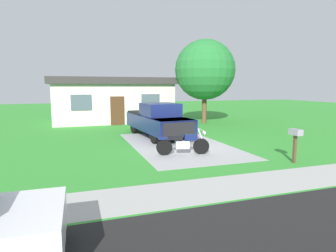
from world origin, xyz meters
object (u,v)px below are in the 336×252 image
pickup_truck (157,120)px  shade_tree (205,70)px  mailbox (295,137)px  motorcycle (183,143)px  neighbor_house (112,99)px

pickup_truck → shade_tree: 7.67m
mailbox → motorcycle: bearing=143.6°
pickup_truck → mailbox: size_ratio=4.58×
pickup_truck → neighbor_house: (-1.36, 8.21, 0.84)m
shade_tree → neighbor_house: 7.75m
motorcycle → neighbor_house: neighbor_house is taller
motorcycle → mailbox: 4.26m
mailbox → shade_tree: shade_tree is taller
pickup_truck → motorcycle: bearing=-92.9°
mailbox → shade_tree: size_ratio=0.20×
motorcycle → mailbox: size_ratio=1.74×
pickup_truck → shade_tree: size_ratio=0.91×
motorcycle → pickup_truck: 4.60m
mailbox → shade_tree: 12.37m
neighbor_house → mailbox: bearing=-73.5°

